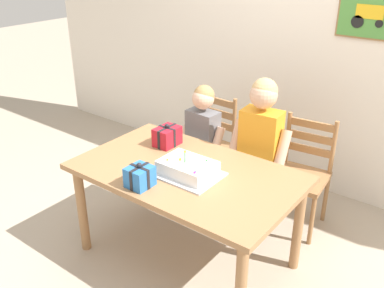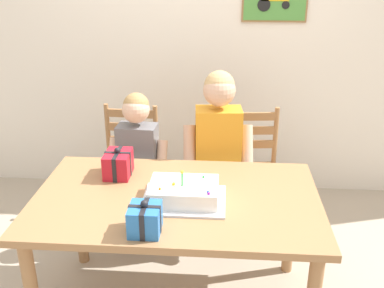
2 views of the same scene
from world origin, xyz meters
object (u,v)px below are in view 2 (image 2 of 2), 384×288
(birthday_cake, at_px, (184,193))
(gift_box_red_large, at_px, (145,219))
(child_older, at_px, (218,145))
(chair_right, at_px, (252,171))
(gift_box_beside_cake, at_px, (118,164))
(dining_table, at_px, (177,211))
(chair_left, at_px, (128,167))
(child_younger, at_px, (138,156))

(birthday_cake, relative_size, gift_box_red_large, 2.57)
(child_older, bearing_deg, chair_right, 46.71)
(gift_box_beside_cake, bearing_deg, dining_table, -32.41)
(gift_box_red_large, height_order, child_older, child_older)
(birthday_cake, xyz_separation_m, chair_left, (-0.52, 0.97, -0.34))
(child_younger, bearing_deg, gift_box_beside_cake, -94.71)
(chair_right, bearing_deg, dining_table, -116.81)
(chair_left, relative_size, child_younger, 0.81)
(birthday_cake, bearing_deg, gift_box_red_large, -117.58)
(gift_box_beside_cake, bearing_deg, gift_box_red_large, -65.98)
(gift_box_red_large, height_order, gift_box_beside_cake, gift_box_beside_cake)
(dining_table, xyz_separation_m, birthday_cake, (0.05, -0.05, 0.14))
(birthday_cake, height_order, child_older, child_older)
(gift_box_red_large, bearing_deg, chair_left, 105.78)
(gift_box_red_large, distance_m, chair_left, 1.37)
(chair_left, xyz_separation_m, child_younger, (0.14, -0.27, 0.22))
(gift_box_beside_cake, xyz_separation_m, chair_right, (0.84, 0.69, -0.36))
(dining_table, distance_m, child_older, 0.70)
(chair_left, bearing_deg, chair_right, -0.01)
(gift_box_red_large, distance_m, gift_box_beside_cake, 0.63)
(birthday_cake, height_order, chair_left, birthday_cake)
(chair_left, xyz_separation_m, child_older, (0.68, -0.27, 0.32))
(child_older, bearing_deg, gift_box_red_large, -107.88)
(dining_table, bearing_deg, chair_left, 116.89)
(gift_box_red_large, relative_size, child_older, 0.13)
(gift_box_red_large, height_order, child_younger, child_younger)
(dining_table, distance_m, chair_right, 1.05)
(gift_box_beside_cake, height_order, chair_left, gift_box_beside_cake)
(gift_box_red_large, distance_m, child_older, 1.05)
(chair_right, bearing_deg, child_older, -133.29)
(gift_box_red_large, xyz_separation_m, chair_left, (-0.36, 1.27, -0.36))
(birthday_cake, bearing_deg, chair_left, 117.92)
(child_older, bearing_deg, gift_box_beside_cake, -144.07)
(chair_right, xyz_separation_m, child_older, (-0.25, -0.27, 0.32))
(chair_right, bearing_deg, chair_left, 179.99)
(birthday_cake, bearing_deg, chair_right, 66.56)
(chair_left, bearing_deg, dining_table, -63.11)
(birthday_cake, bearing_deg, gift_box_beside_cake, 145.86)
(dining_table, bearing_deg, birthday_cake, -45.67)
(gift_box_beside_cake, xyz_separation_m, chair_left, (-0.10, 0.69, -0.36))
(birthday_cake, relative_size, child_older, 0.34)
(child_older, relative_size, child_younger, 1.14)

